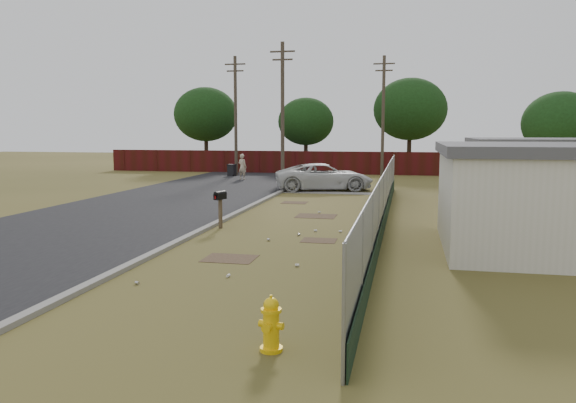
% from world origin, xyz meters
% --- Properties ---
extents(ground, '(120.00, 120.00, 0.00)m').
position_xyz_m(ground, '(0.00, 0.00, 0.00)').
color(ground, olive).
rests_on(ground, ground).
extents(street, '(15.10, 60.00, 0.12)m').
position_xyz_m(street, '(-6.76, 8.05, 0.02)').
color(street, black).
rests_on(street, ground).
extents(chainlink_fence, '(0.10, 27.06, 2.02)m').
position_xyz_m(chainlink_fence, '(3.12, 1.03, 0.80)').
color(chainlink_fence, gray).
rests_on(chainlink_fence, ground).
extents(privacy_fence, '(30.00, 0.12, 1.80)m').
position_xyz_m(privacy_fence, '(-6.00, 25.00, 0.90)').
color(privacy_fence, '#440E0F').
rests_on(privacy_fence, ground).
extents(utility_poles, '(12.60, 8.24, 9.00)m').
position_xyz_m(utility_poles, '(-3.67, 20.67, 4.69)').
color(utility_poles, brown).
rests_on(utility_poles, ground).
extents(houses, '(9.30, 17.24, 3.10)m').
position_xyz_m(houses, '(9.70, 3.13, 1.56)').
color(houses, silver).
rests_on(houses, ground).
extents(horizon_trees, '(33.32, 31.94, 7.78)m').
position_xyz_m(horizon_trees, '(0.84, 23.56, 4.63)').
color(horizon_trees, '#332317').
rests_on(horizon_trees, ground).
extents(fire_hydrant, '(0.43, 0.44, 0.92)m').
position_xyz_m(fire_hydrant, '(1.84, -11.04, 0.43)').
color(fire_hydrant, yellow).
rests_on(fire_hydrant, ground).
extents(mailbox, '(0.35, 0.58, 1.34)m').
position_xyz_m(mailbox, '(-2.60, -0.50, 1.06)').
color(mailbox, brown).
rests_on(mailbox, ground).
extents(pickup_truck, '(6.15, 4.11, 1.57)m').
position_xyz_m(pickup_truck, '(-0.82, 12.86, 0.78)').
color(pickup_truck, silver).
rests_on(pickup_truck, ground).
extents(pedestrian, '(0.77, 0.64, 1.82)m').
position_xyz_m(pedestrian, '(-7.48, 18.57, 0.91)').
color(pedestrian, tan).
rests_on(pedestrian, ground).
extents(trash_bin, '(0.65, 0.71, 0.90)m').
position_xyz_m(trash_bin, '(-9.17, 21.40, 0.46)').
color(trash_bin, black).
rests_on(trash_bin, ground).
extents(scattered_litter, '(3.88, 11.92, 0.07)m').
position_xyz_m(scattered_litter, '(0.22, -2.62, 0.04)').
color(scattered_litter, silver).
rests_on(scattered_litter, ground).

